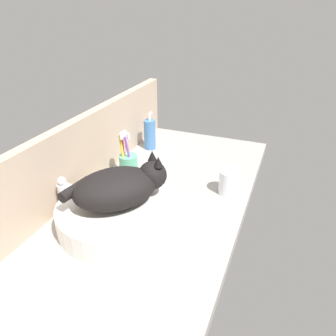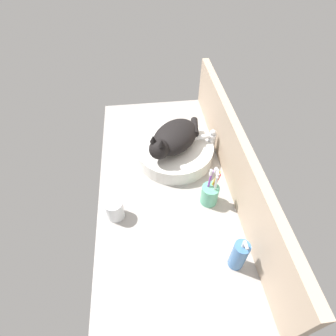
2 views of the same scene
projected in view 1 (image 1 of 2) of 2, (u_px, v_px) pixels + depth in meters
ground_plane at (155, 205)px, 114.00cm from camera, size 126.55×59.81×4.00cm
backsplash_panel at (82, 153)px, 116.11cm from camera, size 126.55×3.60×25.88cm
sink_basin at (118, 214)px, 99.70cm from camera, size 36.32×36.32×7.28cm
cat at (120, 186)px, 95.87cm from camera, size 29.93×29.41×14.00cm
faucet at (67, 195)px, 102.27cm from camera, size 3.74×11.86×13.60cm
soap_dispenser at (150, 134)px, 147.73cm from camera, size 5.20×5.20×16.79cm
toothbrush_cup at (128, 165)px, 125.05cm from camera, size 7.04×7.04×18.71cm
water_glass at (229, 184)px, 115.41cm from camera, size 7.04×7.04×8.70cm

